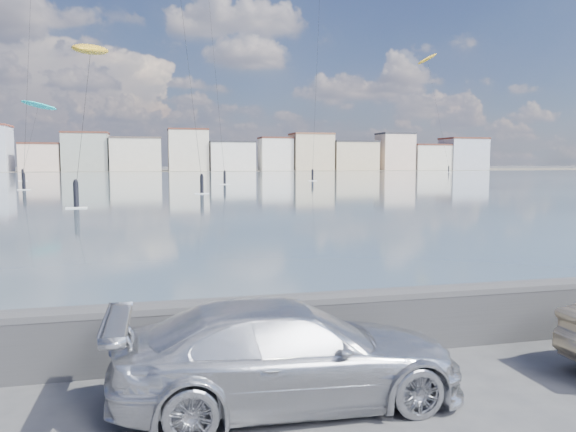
% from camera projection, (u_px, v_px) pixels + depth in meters
% --- Properties ---
extents(bay_water, '(500.00, 177.00, 0.00)m').
position_uv_depth(bay_water, '(159.00, 180.00, 94.79)').
color(bay_water, '#364851').
rests_on(bay_water, ground).
extents(far_shore_strip, '(500.00, 60.00, 0.00)m').
position_uv_depth(far_shore_strip, '(155.00, 170.00, 199.69)').
color(far_shore_strip, '#4C473D').
rests_on(far_shore_strip, ground).
extents(seawall, '(400.00, 0.36, 1.08)m').
position_uv_depth(seawall, '(246.00, 327.00, 8.89)').
color(seawall, '#28282B').
rests_on(seawall, ground).
extents(far_buildings, '(240.79, 13.26, 14.60)m').
position_uv_depth(far_buildings, '(159.00, 153.00, 185.88)').
color(far_buildings, '#CCB293').
rests_on(far_buildings, ground).
extents(car_silver, '(4.68, 1.97, 1.35)m').
position_uv_depth(car_silver, '(289.00, 353.00, 7.39)').
color(car_silver, silver).
rests_on(car_silver, ground).
extents(kitesurfer_1, '(3.90, 20.36, 14.87)m').
position_uv_depth(kitesurfer_1, '(91.00, 51.00, 51.63)').
color(kitesurfer_1, '#BF8C19').
rests_on(kitesurfer_1, ground).
extents(kitesurfer_3, '(7.70, 17.60, 15.09)m').
position_uv_depth(kitesurfer_3, '(38.00, 107.00, 103.84)').
color(kitesurfer_3, '#19BFBF').
rests_on(kitesurfer_3, ground).
extents(kitesurfer_4, '(7.44, 14.64, 37.38)m').
position_uv_depth(kitesurfer_4, '(428.00, 61.00, 173.81)').
color(kitesurfer_4, '#BF8C19').
rests_on(kitesurfer_4, ground).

